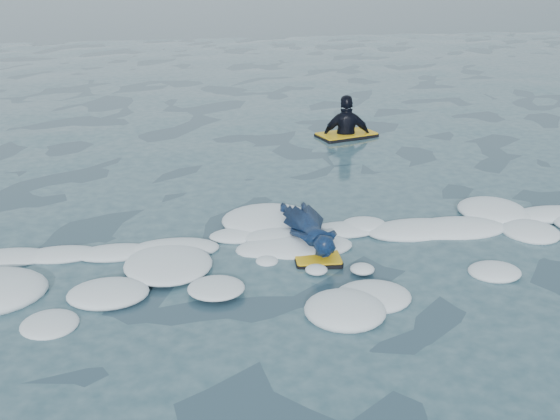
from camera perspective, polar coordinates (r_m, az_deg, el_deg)
The scene contains 4 objects.
ground at distance 7.22m, azimuth 1.28°, elevation -7.48°, with size 120.00×120.00×0.00m, color #1A3540.
foam_band at distance 8.13m, azimuth -0.11°, elevation -4.07°, with size 12.00×3.10×0.30m, color white, non-canonical shape.
prone_woman_unit at distance 8.44m, azimuth 2.48°, elevation -1.68°, with size 0.64×1.51×0.38m.
waiting_rider_unit at distance 13.33m, azimuth 5.41°, elevation 5.82°, with size 1.23×0.90×1.65m.
Camera 1 is at (-1.24, -6.23, 3.43)m, focal length 45.00 mm.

